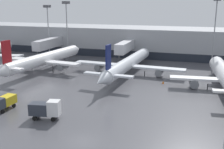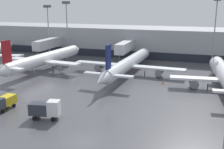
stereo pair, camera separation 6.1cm
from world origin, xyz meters
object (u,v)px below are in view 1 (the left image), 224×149
parked_jet_0 (128,64)px  apron_light_mast_0 (48,15)px  service_truck_3 (4,102)px  service_truck_2 (45,109)px  apron_light_mast_1 (216,13)px  traffic_cone_2 (163,82)px  parked_jet_1 (43,59)px  apron_light_mast_2 (66,13)px

parked_jet_0 → apron_light_mast_0: apron_light_mast_0 is taller
service_truck_3 → service_truck_2: bearing=84.0°
apron_light_mast_0 → parked_jet_0: bearing=-27.1°
service_truck_2 → apron_light_mast_1: size_ratio=0.26×
traffic_cone_2 → apron_light_mast_1: 26.64m
parked_jet_0 → service_truck_2: 30.47m
apron_light_mast_0 → apron_light_mast_1: bearing=-1.1°
service_truck_2 → parked_jet_0: bearing=70.1°
service_truck_3 → parked_jet_1: bearing=-160.9°
service_truck_2 → traffic_cone_2: size_ratio=8.19×
service_truck_3 → apron_light_mast_1: (32.65, 43.52, 12.92)m
service_truck_3 → apron_light_mast_2: apron_light_mast_2 is taller
parked_jet_1 → traffic_cone_2: (30.33, -1.95, -2.81)m
service_truck_3 → apron_light_mast_1: 55.92m
service_truck_2 → traffic_cone_2: service_truck_2 is taller
apron_light_mast_1 → apron_light_mast_2: size_ratio=1.05×
service_truck_2 → apron_light_mast_1: 52.41m
parked_jet_0 → parked_jet_1: 21.33m
traffic_cone_2 → service_truck_3: bearing=-133.9°
traffic_cone_2 → parked_jet_1: bearing=176.3°
service_truck_3 → traffic_cone_2: size_ratio=7.59×
parked_jet_1 → service_truck_2: bearing=-142.8°
parked_jet_1 → apron_light_mast_2: 20.61m
parked_jet_1 → apron_light_mast_2: size_ratio=2.07×
parked_jet_0 → traffic_cone_2: 11.13m
parked_jet_0 → service_truck_3: parked_jet_0 is taller
service_truck_3 → apron_light_mast_1: size_ratio=0.24×
parked_jet_1 → service_truck_2: size_ratio=7.51×
parked_jet_0 → service_truck_3: size_ratio=8.44×
service_truck_2 → service_truck_3: 8.43m
parked_jet_0 → traffic_cone_2: size_ratio=64.06×
parked_jet_0 → apron_light_mast_0: size_ratio=2.31×
parked_jet_0 → service_truck_3: (-13.11, -28.94, -1.17)m
apron_light_mast_0 → apron_light_mast_1: apron_light_mast_1 is taller
service_truck_3 → traffic_cone_2: service_truck_3 is taller
service_truck_2 → traffic_cone_2: (14.09, 24.46, -1.35)m
parked_jet_0 → apron_light_mast_0: bearing=66.0°
apron_light_mast_0 → apron_light_mast_2: apron_light_mast_2 is taller
service_truck_3 → apron_light_mast_2: (-9.89, 42.79, 12.34)m
service_truck_2 → traffic_cone_2: 28.26m
parked_jet_1 → service_truck_2: 31.03m
service_truck_2 → apron_light_mast_2: apron_light_mast_2 is taller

